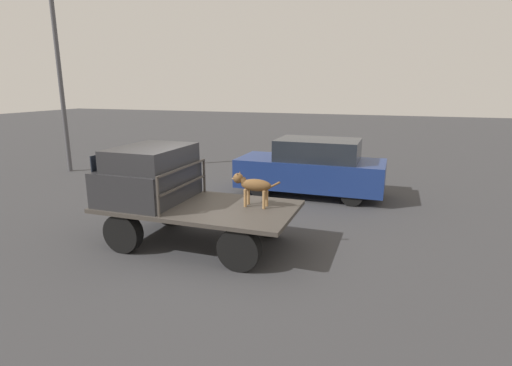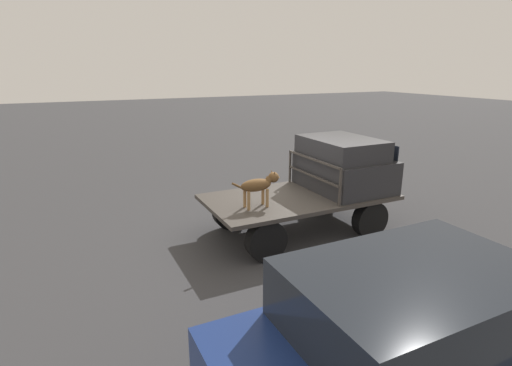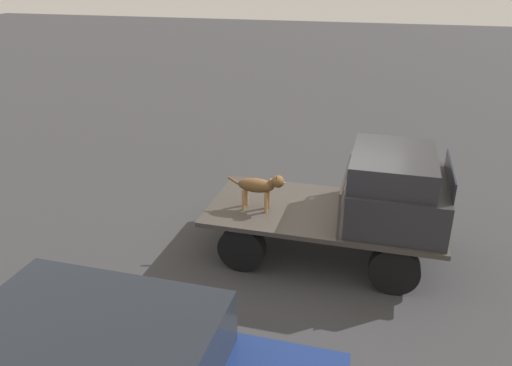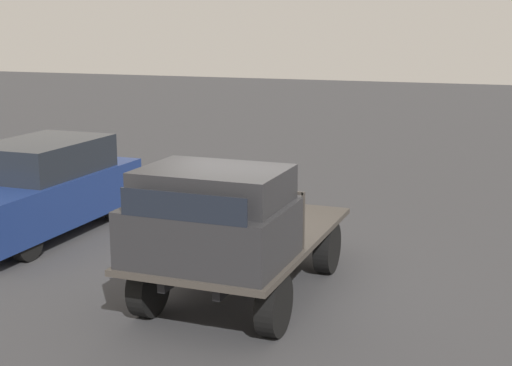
{
  "view_description": "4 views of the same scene",
  "coord_description": "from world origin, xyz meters",
  "px_view_note": "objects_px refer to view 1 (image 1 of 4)",
  "views": [
    {
      "loc": [
        -3.67,
        6.96,
        3.2
      ],
      "look_at": [
        -1.14,
        -0.27,
        1.33
      ],
      "focal_mm": 28.0,
      "sensor_mm": 36.0,
      "label": 1
    },
    {
      "loc": [
        -4.34,
        -6.83,
        3.44
      ],
      "look_at": [
        -1.14,
        -0.27,
        1.33
      ],
      "focal_mm": 28.0,
      "sensor_mm": 36.0,
      "label": 2
    },
    {
      "loc": [
        0.88,
        -7.69,
        4.68
      ],
      "look_at": [
        -1.14,
        -0.27,
        1.33
      ],
      "focal_mm": 35.0,
      "sensor_mm": 36.0,
      "label": 3
    },
    {
      "loc": [
        8.88,
        3.54,
        3.69
      ],
      "look_at": [
        -1.14,
        -0.27,
        1.33
      ],
      "focal_mm": 50.0,
      "sensor_mm": 36.0,
      "label": 4
    }
  ],
  "objects_px": {
    "dog": "(252,185)",
    "light_pole_near": "(54,21)",
    "parked_sedan": "(312,168)",
    "flatbed_truck": "(199,215)"
  },
  "relations": [
    {
      "from": "flatbed_truck",
      "to": "parked_sedan",
      "type": "distance_m",
      "value": 4.75
    },
    {
      "from": "flatbed_truck",
      "to": "parked_sedan",
      "type": "xyz_separation_m",
      "value": [
        -1.42,
        -4.53,
        0.23
      ]
    },
    {
      "from": "dog",
      "to": "light_pole_near",
      "type": "bearing_deg",
      "value": -20.58
    },
    {
      "from": "parked_sedan",
      "to": "light_pole_near",
      "type": "distance_m",
      "value": 10.53
    },
    {
      "from": "flatbed_truck",
      "to": "light_pole_near",
      "type": "relative_size",
      "value": 0.47
    },
    {
      "from": "dog",
      "to": "light_pole_near",
      "type": "height_order",
      "value": "light_pole_near"
    },
    {
      "from": "parked_sedan",
      "to": "light_pole_near",
      "type": "relative_size",
      "value": 0.51
    },
    {
      "from": "flatbed_truck",
      "to": "parked_sedan",
      "type": "relative_size",
      "value": 0.92
    },
    {
      "from": "parked_sedan",
      "to": "flatbed_truck",
      "type": "bearing_deg",
      "value": 67.29
    },
    {
      "from": "flatbed_truck",
      "to": "light_pole_near",
      "type": "bearing_deg",
      "value": -31.29
    }
  ]
}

